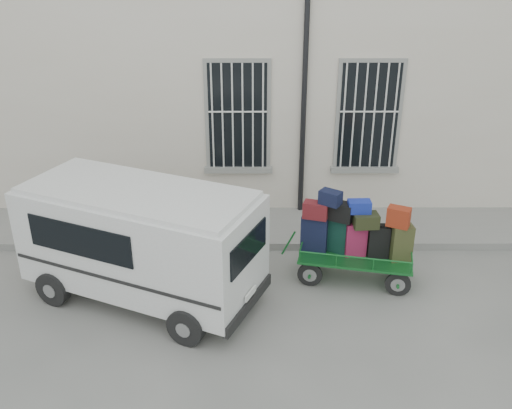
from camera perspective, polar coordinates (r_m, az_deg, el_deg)
name	(u,v)px	position (r m, az deg, el deg)	size (l,w,h in m)	color
ground	(258,289)	(10.11, 0.19, -8.43)	(80.00, 80.00, 0.00)	slate
building	(257,56)	(14.16, 0.06, 14.61)	(24.00, 5.15, 6.00)	beige
sidewalk	(257,227)	(11.97, 0.12, -2.29)	(24.00, 1.70, 0.15)	gray
luggage_cart	(353,237)	(10.09, 9.72, -3.25)	(2.35, 1.28, 1.73)	black
van	(141,237)	(9.53, -11.46, -3.23)	(4.26, 3.10, 2.00)	silver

